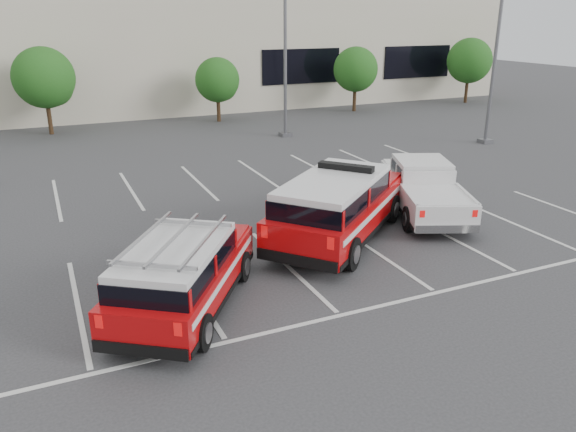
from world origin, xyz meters
name	(u,v)px	position (x,y,z in m)	size (l,w,h in m)	color
ground	(289,267)	(0.00, 0.00, 0.00)	(120.00, 120.00, 0.00)	#333335
stall_markings	(234,216)	(0.00, 4.50, 0.01)	(23.00, 15.00, 0.01)	silver
convention_building	(112,40)	(0.18, 31.86, 4.72)	(60.00, 16.99, 13.20)	beige
tree_mid_left	(46,80)	(-4.91, 22.05, 3.04)	(3.37, 3.37, 4.85)	#3F2B19
tree_mid_right	(219,81)	(5.09, 22.05, 2.50)	(2.77, 2.77, 3.99)	#3F2B19
tree_right	(356,71)	(15.09, 22.05, 2.77)	(3.07, 3.07, 4.42)	#3F2B19
tree_far_right	(470,62)	(25.09, 22.05, 3.04)	(3.37, 3.37, 4.85)	#3F2B19
light_pole_mid	(285,40)	(7.00, 16.00, 5.19)	(0.90, 0.60, 10.24)	#59595E
light_pole_right	(497,41)	(16.00, 10.00, 5.19)	(0.90, 0.60, 10.24)	#59595E
fire_chief_suv	(339,211)	(2.20, 1.25, 0.91)	(6.29, 5.85, 2.22)	#B3080B
white_pickup	(423,192)	(6.10, 2.28, 0.69)	(3.99, 5.97, 1.74)	silver
ladder_suv	(183,279)	(-3.13, -1.14, 0.79)	(4.45, 5.24, 1.97)	#B3080B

